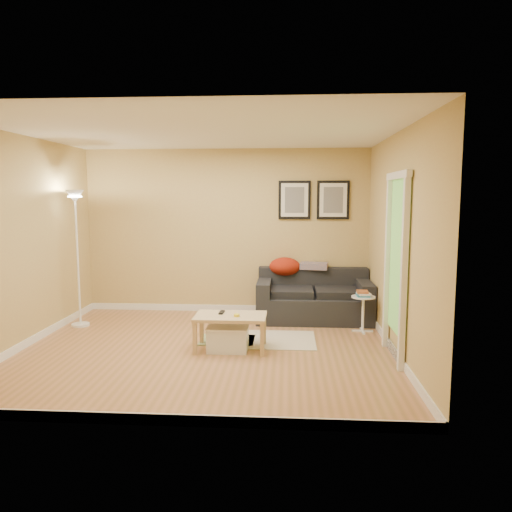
% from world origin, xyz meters
% --- Properties ---
extents(floor, '(4.50, 4.50, 0.00)m').
position_xyz_m(floor, '(0.00, 0.00, 0.00)').
color(floor, '#AE734A').
rests_on(floor, ground).
extents(ceiling, '(4.50, 4.50, 0.00)m').
position_xyz_m(ceiling, '(0.00, 0.00, 2.60)').
color(ceiling, white).
rests_on(ceiling, wall_back).
extents(wall_back, '(4.50, 0.00, 4.50)m').
position_xyz_m(wall_back, '(0.00, 2.00, 1.30)').
color(wall_back, tan).
rests_on(wall_back, ground).
extents(wall_front, '(4.50, 0.00, 4.50)m').
position_xyz_m(wall_front, '(0.00, -2.00, 1.30)').
color(wall_front, tan).
rests_on(wall_front, ground).
extents(wall_left, '(0.00, 4.00, 4.00)m').
position_xyz_m(wall_left, '(-2.25, 0.00, 1.30)').
color(wall_left, tan).
rests_on(wall_left, ground).
extents(wall_right, '(0.00, 4.00, 4.00)m').
position_xyz_m(wall_right, '(2.25, 0.00, 1.30)').
color(wall_right, tan).
rests_on(wall_right, ground).
extents(baseboard_back, '(4.50, 0.02, 0.10)m').
position_xyz_m(baseboard_back, '(0.00, 1.99, 0.05)').
color(baseboard_back, white).
rests_on(baseboard_back, ground).
extents(baseboard_front, '(4.50, 0.02, 0.10)m').
position_xyz_m(baseboard_front, '(0.00, -1.99, 0.05)').
color(baseboard_front, white).
rests_on(baseboard_front, ground).
extents(baseboard_left, '(0.02, 4.00, 0.10)m').
position_xyz_m(baseboard_left, '(-2.24, 0.00, 0.05)').
color(baseboard_left, white).
rests_on(baseboard_left, ground).
extents(baseboard_right, '(0.02, 4.00, 0.10)m').
position_xyz_m(baseboard_right, '(2.24, 0.00, 0.05)').
color(baseboard_right, white).
rests_on(baseboard_right, ground).
extents(sofa, '(1.70, 0.90, 0.75)m').
position_xyz_m(sofa, '(1.38, 1.53, 0.38)').
color(sofa, black).
rests_on(sofa, ground).
extents(red_throw, '(0.48, 0.36, 0.28)m').
position_xyz_m(red_throw, '(0.94, 1.81, 0.77)').
color(red_throw, '#9A2D0E').
rests_on(red_throw, sofa).
extents(plaid_throw, '(0.45, 0.32, 0.10)m').
position_xyz_m(plaid_throw, '(1.39, 1.84, 0.78)').
color(plaid_throw, tan).
rests_on(plaid_throw, sofa).
extents(framed_print_left, '(0.50, 0.04, 0.60)m').
position_xyz_m(framed_print_left, '(1.08, 1.98, 1.80)').
color(framed_print_left, black).
rests_on(framed_print_left, wall_back).
extents(framed_print_right, '(0.50, 0.04, 0.60)m').
position_xyz_m(framed_print_right, '(1.68, 1.98, 1.80)').
color(framed_print_right, black).
rests_on(framed_print_right, wall_back).
extents(area_rug, '(1.25, 0.85, 0.01)m').
position_xyz_m(area_rug, '(0.72, 0.43, 0.01)').
color(area_rug, beige).
rests_on(area_rug, ground).
extents(green_runner, '(0.70, 0.50, 0.01)m').
position_xyz_m(green_runner, '(0.21, 0.38, 0.01)').
color(green_runner, '#668C4C').
rests_on(green_runner, ground).
extents(coffee_table, '(0.94, 0.68, 0.43)m').
position_xyz_m(coffee_table, '(0.30, 0.01, 0.22)').
color(coffee_table, tan).
rests_on(coffee_table, ground).
extents(remote_control, '(0.06, 0.16, 0.02)m').
position_xyz_m(remote_control, '(0.18, 0.11, 0.44)').
color(remote_control, black).
rests_on(remote_control, coffee_table).
extents(tape_roll, '(0.07, 0.07, 0.03)m').
position_xyz_m(tape_roll, '(0.38, -0.06, 0.45)').
color(tape_roll, yellow).
rests_on(tape_roll, coffee_table).
extents(storage_bin, '(0.50, 0.36, 0.31)m').
position_xyz_m(storage_bin, '(0.27, -0.03, 0.15)').
color(storage_bin, white).
rests_on(storage_bin, ground).
extents(side_table, '(0.33, 0.33, 0.50)m').
position_xyz_m(side_table, '(2.02, 0.91, 0.25)').
color(side_table, white).
rests_on(side_table, ground).
extents(book_stack, '(0.22, 0.26, 0.07)m').
position_xyz_m(book_stack, '(2.02, 0.93, 0.53)').
color(book_stack, teal).
rests_on(book_stack, side_table).
extents(floor_lamp, '(0.25, 0.25, 1.96)m').
position_xyz_m(floor_lamp, '(-2.00, 0.96, 0.93)').
color(floor_lamp, white).
rests_on(floor_lamp, ground).
extents(doorway, '(0.12, 1.01, 2.13)m').
position_xyz_m(doorway, '(2.20, -0.15, 1.02)').
color(doorway, white).
rests_on(doorway, ground).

